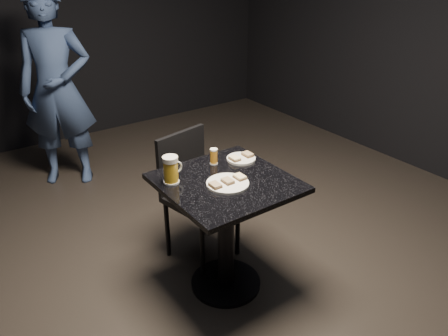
# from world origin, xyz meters

# --- Properties ---
(floor) EXTENTS (6.00, 6.00, 0.00)m
(floor) POSITION_xyz_m (0.00, 0.00, 0.00)
(floor) COLOR black
(floor) RESTS_ON ground
(plate_large) EXTENTS (0.24, 0.24, 0.01)m
(plate_large) POSITION_xyz_m (-0.02, -0.05, 0.76)
(plate_large) COLOR white
(plate_large) RESTS_ON table
(plate_small) EXTENTS (0.18, 0.18, 0.01)m
(plate_small) POSITION_xyz_m (0.23, 0.17, 0.76)
(plate_small) COLOR white
(plate_small) RESTS_ON table
(patron) EXTENTS (0.73, 0.65, 1.69)m
(patron) POSITION_xyz_m (-0.33, 2.01, 0.84)
(patron) COLOR navy
(patron) RESTS_ON floor
(table) EXTENTS (0.70, 0.70, 0.75)m
(table) POSITION_xyz_m (0.00, 0.00, 0.51)
(table) COLOR black
(table) RESTS_ON floor
(beer_mug) EXTENTS (0.13, 0.09, 0.16)m
(beer_mug) POSITION_xyz_m (-0.26, 0.16, 0.83)
(beer_mug) COLOR white
(beer_mug) RESTS_ON table
(beer_tumbler) EXTENTS (0.05, 0.05, 0.10)m
(beer_tumbler) POSITION_xyz_m (0.06, 0.22, 0.80)
(beer_tumbler) COLOR silver
(beer_tumbler) RESTS_ON table
(chair) EXTENTS (0.47, 0.47, 0.87)m
(chair) POSITION_xyz_m (0.04, 0.41, 0.50)
(chair) COLOR black
(chair) RESTS_ON floor
(canapes_on_plate_large) EXTENTS (0.22, 0.07, 0.02)m
(canapes_on_plate_large) POSITION_xyz_m (-0.02, -0.05, 0.77)
(canapes_on_plate_large) COLOR #4C3521
(canapes_on_plate_large) RESTS_ON plate_large
(canapes_on_plate_small) EXTENTS (0.15, 0.07, 0.02)m
(canapes_on_plate_small) POSITION_xyz_m (0.23, 0.17, 0.77)
(canapes_on_plate_small) COLOR #4C3521
(canapes_on_plate_small) RESTS_ON plate_small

